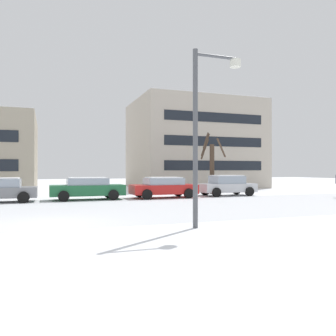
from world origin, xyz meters
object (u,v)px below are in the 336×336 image
object	(u,v)px
parked_car_gray	(0,190)
street_lamp	(204,119)
parked_car_red	(164,187)
parked_car_green	(87,188)
parked_car_silver	(227,185)

from	to	relation	value
parked_car_gray	street_lamp	bearing A→B (deg)	-57.98
parked_car_gray	parked_car_red	distance (m)	9.80
parked_car_green	street_lamp	bearing A→B (deg)	-78.65
parked_car_gray	parked_car_red	world-z (taller)	parked_car_gray
parked_car_green	parked_car_silver	distance (m)	9.80
parked_car_gray	parked_car_silver	distance (m)	14.71
parked_car_green	parked_car_silver	bearing A→B (deg)	0.48
street_lamp	parked_car_silver	world-z (taller)	street_lamp
parked_car_gray	parked_car_green	size ratio (longest dim) A/B	0.89
parked_car_red	parked_car_green	bearing A→B (deg)	177.46
parked_car_green	parked_car_silver	size ratio (longest dim) A/B	1.12
parked_car_green	parked_car_gray	bearing A→B (deg)	-178.51
street_lamp	parked_car_green	bearing A→B (deg)	101.35
street_lamp	parked_car_gray	size ratio (longest dim) A/B	1.43
parked_car_red	parked_car_silver	size ratio (longest dim) A/B	1.08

